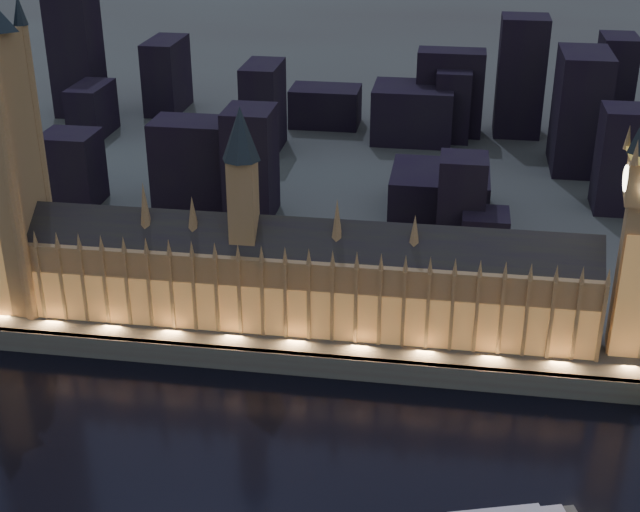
# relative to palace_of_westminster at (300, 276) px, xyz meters

# --- Properties ---
(ground_plane) EXTENTS (2000.00, 2000.00, 0.00)m
(ground_plane) POSITION_rel_palace_of_westminster_xyz_m (3.22, -61.75, -26.37)
(ground_plane) COLOR black
(ground_plane) RESTS_ON ground
(north_bank) EXTENTS (2000.00, 960.00, 8.00)m
(north_bank) POSITION_rel_palace_of_westminster_xyz_m (3.22, 458.25, -22.37)
(north_bank) COLOR #403A36
(north_bank) RESTS_ON ground
(embankment_wall) EXTENTS (2000.00, 2.50, 8.00)m
(embankment_wall) POSITION_rel_palace_of_westminster_xyz_m (3.22, -20.75, -22.37)
(embankment_wall) COLOR #564F47
(embankment_wall) RESTS_ON ground
(palace_of_westminster) EXTENTS (202.00, 21.51, 78.00)m
(palace_of_westminster) POSITION_rel_palace_of_westminster_xyz_m (0.00, 0.00, 0.00)
(palace_of_westminster) COLOR #9F7B49
(palace_of_westminster) RESTS_ON north_bank
(city_backdrop) EXTENTS (486.52, 215.63, 84.51)m
(city_backdrop) POSITION_rel_palace_of_westminster_xyz_m (41.83, 187.37, 5.15)
(city_backdrop) COLOR black
(city_backdrop) RESTS_ON north_bank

